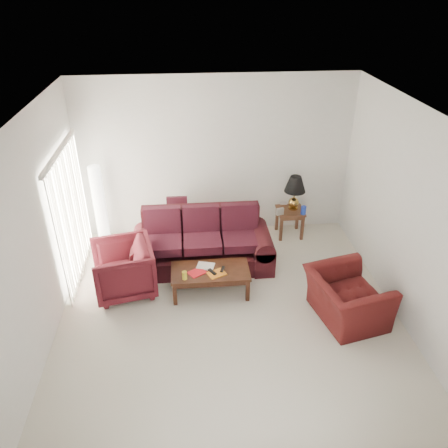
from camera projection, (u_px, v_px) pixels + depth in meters
The scene contains 19 objects.
floor at pixel (229, 312), 6.58m from camera, with size 5.00×5.00×0.00m, color beige.
blinds at pixel (71, 215), 6.97m from camera, with size 0.10×2.00×2.16m, color silver.
sofa at pixel (202, 242), 7.40m from camera, with size 2.38×1.03×0.97m, color black, non-canonical shape.
throw_pillow at pixel (177, 207), 8.00m from camera, with size 0.37×0.11×0.37m, color black.
end_table at pixel (289, 222), 8.41m from camera, with size 0.50×0.50×0.54m, color #51271B, non-canonical shape.
table_lamp at pixel (294, 193), 8.15m from camera, with size 0.40×0.40×0.67m, color #B38438, non-canonical shape.
clock at pixel (280, 212), 8.07m from camera, with size 0.13×0.05×0.13m, color silver.
blue_canister at pixel (303, 210), 8.09m from camera, with size 0.10×0.10×0.16m, color #1933A4.
picture_frame at pixel (283, 203), 8.33m from camera, with size 0.13×0.02×0.16m, color silver.
floor_lamp at pixel (100, 205), 7.92m from camera, with size 0.25×0.25×1.56m, color white, non-canonical shape.
armchair_left at pixel (123, 269), 6.82m from camera, with size 0.90×0.93×0.84m, color #420F16.
armchair_right at pixel (347, 298), 6.32m from camera, with size 1.09×0.96×0.71m, color #3E0E0E.
coffee_table at pixel (210, 281), 6.90m from camera, with size 1.22×0.61×0.43m, color black, non-canonical shape.
magazine_red at pixel (197, 272), 6.72m from camera, with size 0.25×0.19×0.01m, color red.
magazine_white at pixel (206, 266), 6.87m from camera, with size 0.27×0.20×0.02m, color silver.
magazine_orange at pixel (217, 274), 6.70m from camera, with size 0.27×0.20×0.02m, color #BD6516.
remote_a at pixel (212, 272), 6.71m from camera, with size 0.05×0.17×0.02m, color black.
remote_b at pixel (222, 269), 6.77m from camera, with size 0.04×0.15×0.02m, color black.
yellow_glass at pixel (185, 275), 6.56m from camera, with size 0.08×0.08×0.13m, color gold.
Camera 1 is at (-0.53, -5.01, 4.44)m, focal length 35.00 mm.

